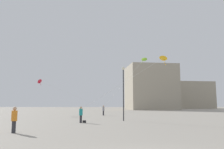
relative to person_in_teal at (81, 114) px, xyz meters
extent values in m
cylinder|color=#2D2D33|center=(0.00, 0.00, -0.51)|extent=(0.24, 0.24, 0.73)
cylinder|color=teal|center=(0.00, 0.00, 0.17)|extent=(0.35, 0.35, 0.63)
sphere|color=tan|center=(0.00, 0.00, 0.60)|extent=(0.24, 0.24, 0.24)
cylinder|color=#2D2D33|center=(-3.71, -7.67, -0.50)|extent=(0.25, 0.25, 0.76)
cylinder|color=orange|center=(-3.71, -7.67, 0.21)|extent=(0.36, 0.36, 0.66)
sphere|color=tan|center=(-3.71, -7.67, 0.66)|extent=(0.25, 0.25, 0.25)
cylinder|color=#2D2D33|center=(2.66, 14.94, -0.50)|extent=(0.24, 0.24, 0.74)
cylinder|color=gray|center=(2.66, 14.94, 0.19)|extent=(0.36, 0.36, 0.65)
sphere|color=tan|center=(2.66, 14.94, 0.64)|extent=(0.24, 0.24, 0.24)
cone|color=#8CD12D|center=(8.73, 10.65, 7.78)|extent=(1.04, 0.91, 0.71)
sphere|color=#8CD12D|center=(8.60, 10.70, 7.57)|extent=(0.10, 0.10, 0.10)
sphere|color=#8CD12D|center=(8.47, 10.76, 7.36)|extent=(0.10, 0.10, 0.10)
sphere|color=#8CD12D|center=(8.34, 10.82, 7.15)|extent=(0.10, 0.10, 0.10)
cylinder|color=silver|center=(5.69, 12.79, 4.10)|extent=(6.08, 4.31, 7.37)
cone|color=yellow|center=(8.23, -0.74, 5.60)|extent=(1.07, 1.06, 0.49)
sphere|color=yellow|center=(8.33, -0.64, 5.39)|extent=(0.10, 0.10, 0.10)
sphere|color=yellow|center=(8.43, -0.54, 5.18)|extent=(0.10, 0.10, 0.10)
sphere|color=yellow|center=(8.53, -0.44, 4.97)|extent=(0.10, 0.10, 0.10)
cylinder|color=silver|center=(4.12, -0.37, 3.01)|extent=(8.24, 0.76, 5.19)
cone|color=red|center=(-8.73, 18.34, 5.06)|extent=(0.93, 1.01, 0.78)
sphere|color=red|center=(-8.67, 18.47, 4.85)|extent=(0.10, 0.10, 0.10)
sphere|color=red|center=(-8.61, 18.59, 4.64)|extent=(0.10, 0.10, 0.10)
sphere|color=red|center=(-8.55, 18.72, 4.43)|extent=(0.10, 0.10, 0.10)
cylinder|color=silver|center=(-3.03, 16.64, 2.74)|extent=(11.40, 3.42, 4.65)
cube|color=#A39984|center=(20.19, 54.90, 6.67)|extent=(16.53, 15.63, 15.09)
cube|color=#A39984|center=(38.19, 73.22, 4.74)|extent=(24.65, 15.50, 11.24)
cylinder|color=#2D2D30|center=(4.52, 2.37, 1.98)|extent=(0.12, 0.12, 5.70)
sphere|color=#EAE5C6|center=(4.52, 2.37, 4.98)|extent=(0.36, 0.36, 0.36)
cube|color=black|center=(0.35, 0.10, -0.76)|extent=(0.35, 0.22, 0.24)
camera|label=1|loc=(1.55, -22.75, 0.93)|focal=36.26mm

